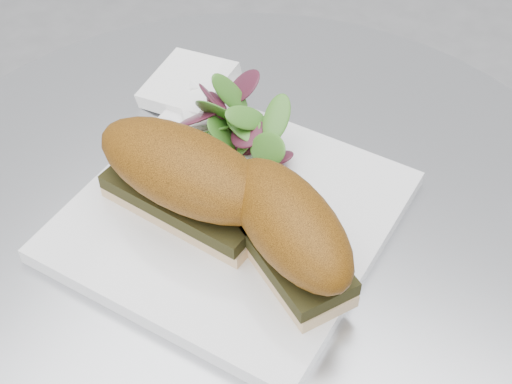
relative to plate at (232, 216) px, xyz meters
The scene contains 6 objects.
table 0.25m from the plate, 16.75° to the left, with size 0.70×0.70×0.73m.
plate is the anchor object (origin of this frame).
sandwich_left 0.06m from the plate, 151.46° to the right, with size 0.18×0.09×0.08m.
sandwich_right 0.09m from the plate, 22.53° to the right, with size 0.16×0.14×0.08m.
salad 0.09m from the plate, 112.68° to the left, with size 0.10×0.10×0.05m, color #4B8D2E, non-canonical shape.
napkin 0.16m from the plate, 131.88° to the left, with size 0.11×0.11×0.02m, color white, non-canonical shape.
Camera 1 is at (0.21, -0.37, 1.22)m, focal length 50.00 mm.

